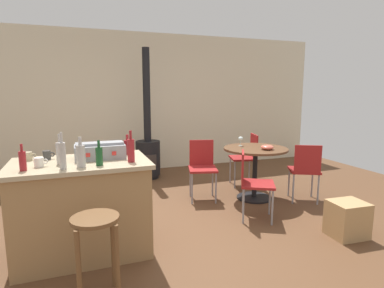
% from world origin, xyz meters
% --- Properties ---
extents(ground_plane, '(8.80, 8.80, 0.00)m').
position_xyz_m(ground_plane, '(0.00, 0.00, 0.00)').
color(ground_plane, brown).
extents(back_wall, '(8.00, 0.10, 2.70)m').
position_xyz_m(back_wall, '(0.00, 2.98, 1.35)').
color(back_wall, beige).
rests_on(back_wall, ground_plane).
extents(kitchen_island, '(1.28, 0.81, 0.93)m').
position_xyz_m(kitchen_island, '(-1.09, -0.20, 0.47)').
color(kitchen_island, '#A37A4C').
rests_on(kitchen_island, ground_plane).
extents(wooden_stool, '(0.36, 0.36, 0.67)m').
position_xyz_m(wooden_stool, '(-1.01, -1.00, 0.50)').
color(wooden_stool, brown).
rests_on(wooden_stool, ground_plane).
extents(dining_table, '(0.93, 0.93, 0.77)m').
position_xyz_m(dining_table, '(1.34, 0.62, 0.58)').
color(dining_table, black).
rests_on(dining_table, ground_plane).
extents(folding_chair_near, '(0.54, 0.54, 0.85)m').
position_xyz_m(folding_chair_near, '(1.93, 0.24, 0.50)').
color(folding_chair_near, maroon).
rests_on(folding_chair_near, ground_plane).
extents(folding_chair_far, '(0.49, 0.49, 0.87)m').
position_xyz_m(folding_chair_far, '(1.57, 1.27, 0.52)').
color(folding_chair_far, maroon).
rests_on(folding_chair_far, ground_plane).
extents(folding_chair_left, '(0.49, 0.49, 0.86)m').
position_xyz_m(folding_chair_left, '(0.61, 0.90, 0.51)').
color(folding_chair_left, maroon).
rests_on(folding_chair_left, ground_plane).
extents(folding_chair_right, '(0.54, 0.54, 0.85)m').
position_xyz_m(folding_chair_right, '(0.90, -0.03, 0.50)').
color(folding_chair_right, maroon).
rests_on(folding_chair_right, ground_plane).
extents(wood_stove, '(0.44, 0.45, 2.33)m').
position_xyz_m(wood_stove, '(0.11, 2.29, 0.55)').
color(wood_stove, black).
rests_on(wood_stove, ground_plane).
extents(toolbox, '(0.48, 0.28, 0.16)m').
position_xyz_m(toolbox, '(-0.90, -0.13, 1.00)').
color(toolbox, gray).
rests_on(toolbox, kitchen_island).
extents(bottle_0, '(0.06, 0.06, 0.23)m').
position_xyz_m(bottle_0, '(-1.54, -0.41, 1.01)').
color(bottle_0, maroon).
rests_on(bottle_0, kitchen_island).
extents(bottle_1, '(0.07, 0.07, 0.28)m').
position_xyz_m(bottle_1, '(-1.25, -0.26, 1.03)').
color(bottle_1, '#B7B2AD').
rests_on(bottle_1, kitchen_island).
extents(bottle_2, '(0.06, 0.06, 0.23)m').
position_xyz_m(bottle_2, '(-0.93, -0.43, 1.01)').
color(bottle_2, '#194C23').
rests_on(bottle_2, kitchen_island).
extents(bottle_3, '(0.06, 0.06, 0.32)m').
position_xyz_m(bottle_3, '(-1.23, -0.47, 1.05)').
color(bottle_3, '#B7B2AD').
rests_on(bottle_3, kitchen_island).
extents(bottle_4, '(0.07, 0.07, 0.30)m').
position_xyz_m(bottle_4, '(-0.63, -0.39, 1.04)').
color(bottle_4, maroon).
rests_on(bottle_4, kitchen_island).
extents(bottle_5, '(0.07, 0.07, 0.21)m').
position_xyz_m(bottle_5, '(-0.61, -0.02, 1.01)').
color(bottle_5, maroon).
rests_on(bottle_5, kitchen_island).
extents(bottle_6, '(0.08, 0.08, 0.27)m').
position_xyz_m(bottle_6, '(-1.08, -0.44, 1.03)').
color(bottle_6, '#B7B2AD').
rests_on(bottle_6, kitchen_island).
extents(cup_0, '(0.11, 0.07, 0.09)m').
position_xyz_m(cup_0, '(-1.39, -0.00, 0.97)').
color(cup_0, '#383838').
rests_on(cup_0, kitchen_island).
extents(cup_1, '(0.12, 0.08, 0.08)m').
position_xyz_m(cup_1, '(-1.43, -0.31, 0.97)').
color(cup_1, white).
rests_on(cup_1, kitchen_island).
extents(cup_2, '(0.12, 0.09, 0.08)m').
position_xyz_m(cup_2, '(-1.56, 0.02, 0.97)').
color(cup_2, tan).
rests_on(cup_2, kitchen_island).
extents(wine_glass, '(0.07, 0.07, 0.14)m').
position_xyz_m(wine_glass, '(1.21, 0.84, 0.87)').
color(wine_glass, silver).
rests_on(wine_glass, dining_table).
extents(serving_bowl, '(0.18, 0.18, 0.07)m').
position_xyz_m(serving_bowl, '(1.41, 0.44, 0.80)').
color(serving_bowl, '#DB6651').
rests_on(serving_bowl, dining_table).
extents(cardboard_box, '(0.40, 0.35, 0.39)m').
position_xyz_m(cardboard_box, '(1.63, -0.83, 0.20)').
color(cardboard_box, tan).
rests_on(cardboard_box, ground_plane).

